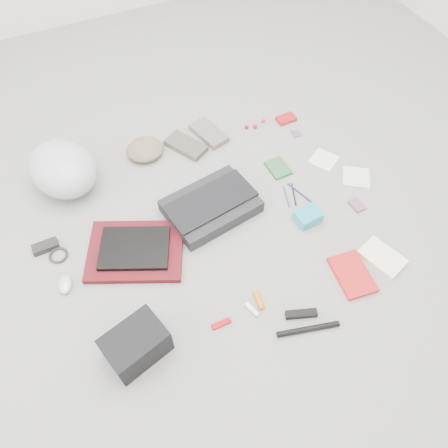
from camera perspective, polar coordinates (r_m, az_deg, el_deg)
name	(u,v)px	position (r m, az deg, el deg)	size (l,w,h in m)	color
ground_plane	(224,230)	(1.99, 0.00, -0.84)	(4.00, 4.00, 0.00)	gray
messenger_bag	(211,206)	(2.03, -1.71, 2.35)	(0.40, 0.29, 0.07)	#242427
bag_flap	(211,201)	(2.00, -1.74, 3.04)	(0.41, 0.19, 0.01)	black
laptop_sleeve	(135,251)	(1.95, -11.49, -3.47)	(0.41, 0.31, 0.03)	#550E15
laptop	(135,248)	(1.93, -11.61, -3.09)	(0.30, 0.22, 0.02)	black
bike_helmet	(63,169)	(2.21, -20.30, 6.81)	(0.29, 0.37, 0.22)	silver
beanie	(145,149)	(2.31, -10.28, 9.58)	(0.19, 0.18, 0.07)	#73654D
mitten_left	(186,146)	(2.32, -4.99, 10.17)	(0.11, 0.22, 0.03)	#524C42
mitten_right	(209,133)	(2.38, -2.01, 11.78)	(0.11, 0.22, 0.03)	#73625B
power_brick	(46,246)	(2.08, -22.28, -2.74)	(0.11, 0.05, 0.03)	black
cable_coil	(58,255)	(2.04, -20.82, -3.84)	(0.08, 0.08, 0.01)	black
mouse	(65,284)	(1.94, -20.04, -7.40)	(0.05, 0.09, 0.03)	silver
camera_bag	(136,345)	(1.69, -11.41, -15.20)	(0.22, 0.16, 0.14)	black
multitool	(221,324)	(1.76, -0.36, -12.89)	(0.08, 0.02, 0.01)	#A30105
toiletry_tube_white	(252,309)	(1.79, 3.69, -11.06)	(0.02, 0.02, 0.07)	white
toiletry_tube_orange	(259,300)	(1.81, 4.56, -9.91)	(0.02, 0.02, 0.08)	#CA6B0A
u_lock	(301,314)	(1.80, 10.05, -11.49)	(0.13, 0.03, 0.03)	black
bike_pump	(308,329)	(1.78, 10.92, -13.33)	(0.02, 0.02, 0.25)	black
book_red	(352,274)	(1.93, 16.40, -6.34)	(0.14, 0.21, 0.02)	red
book_white	(382,257)	(2.02, 19.97, -4.09)	(0.12, 0.18, 0.02)	white
notepad	(278,168)	(2.23, 7.08, 7.27)	(0.10, 0.13, 0.01)	#275D33
pen_blue	(286,196)	(2.12, 8.14, 3.58)	(0.01, 0.01, 0.13)	#223A94
pen_black	(294,194)	(2.14, 9.11, 3.86)	(0.01, 0.01, 0.13)	black
pen_navy	(300,193)	(2.15, 9.88, 4.03)	(0.01, 0.01, 0.16)	navy
accordion_wallet	(308,217)	(2.03, 10.88, 0.97)	(0.11, 0.09, 0.06)	#25A0B4
card_deck	(357,205)	(2.16, 16.96, 2.38)	(0.05, 0.08, 0.01)	#855365
napkin_top	(324,160)	(2.32, 12.90, 8.18)	(0.12, 0.12, 0.01)	white
napkin_bottom	(356,177)	(2.28, 16.89, 5.88)	(0.13, 0.13, 0.01)	silver
lollipop_a	(247,127)	(2.43, 2.97, 12.55)	(0.02, 0.02, 0.02)	#B50D05
lollipop_b	(255,126)	(2.43, 4.09, 12.62)	(0.03, 0.03, 0.03)	red
lollipop_c	(263,120)	(2.48, 5.17, 13.34)	(0.02, 0.02, 0.02)	red
altoids_tin	(286,119)	(2.50, 8.11, 13.45)	(0.10, 0.07, 0.02)	#B41A1D
stamp_sheet	(296,133)	(2.43, 9.42, 11.59)	(0.04, 0.05, 0.00)	#7B4F67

